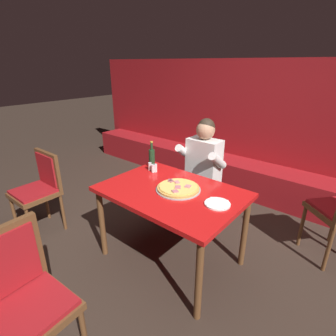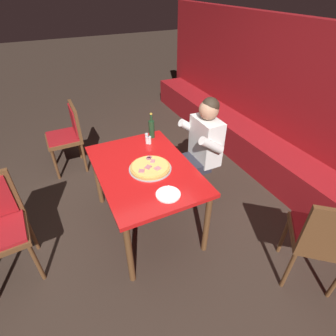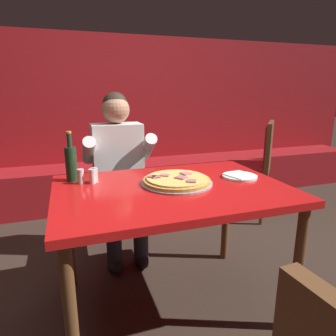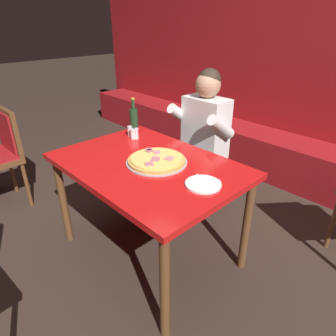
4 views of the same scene
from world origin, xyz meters
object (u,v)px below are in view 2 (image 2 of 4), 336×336
plate_white_paper (168,194)px  shaker_red_pepper_flakes (147,140)px  pizza (150,167)px  dining_chair_far_right (324,237)px  beer_bottle (152,128)px  shaker_oregano (147,137)px  shaker_parmesan (150,140)px  dining_chair_by_booth (68,133)px  main_dining_table (145,175)px  diner_seated_blue_shirt (199,148)px

plate_white_paper → shaker_red_pepper_flakes: 0.88m
pizza → dining_chair_far_right: bearing=39.0°
pizza → beer_bottle: (-0.56, 0.25, 0.09)m
plate_white_paper → shaker_oregano: shaker_oregano is taller
beer_bottle → shaker_red_pepper_flakes: (0.11, -0.10, -0.07)m
shaker_parmesan → dining_chair_by_booth: bearing=-144.9°
pizza → shaker_red_pepper_flakes: 0.48m
dining_chair_by_booth → shaker_oregano: bearing=37.1°
main_dining_table → plate_white_paper: plate_white_paper is taller
shaker_oregano → pizza: bearing=-18.5°
diner_seated_blue_shirt → dining_chair_by_booth: 1.81m
dining_chair_by_booth → shaker_parmesan: bearing=35.1°
diner_seated_blue_shirt → dining_chair_by_booth: bearing=-136.1°
shaker_red_pepper_flakes → dining_chair_by_booth: size_ratio=0.09×
shaker_parmesan → diner_seated_blue_shirt: size_ratio=0.07×
plate_white_paper → shaker_oregano: 0.94m
beer_bottle → dining_chair_far_right: size_ratio=0.29×
shaker_red_pepper_flakes → diner_seated_blue_shirt: size_ratio=0.07×
main_dining_table → dining_chair_far_right: dining_chair_far_right is taller
shaker_parmesan → dining_chair_by_booth: dining_chair_by_booth is taller
plate_white_paper → dining_chair_far_right: dining_chair_far_right is taller
main_dining_table → dining_chair_by_booth: bearing=-159.9°
beer_bottle → shaker_parmesan: beer_bottle is taller
beer_bottle → main_dining_table: bearing=-29.8°
pizza → beer_bottle: size_ratio=1.39×
shaker_red_pepper_flakes → shaker_parmesan: (0.02, 0.02, 0.00)m
main_dining_table → pizza: pizza is taller
dining_chair_by_booth → dining_chair_far_right: (2.72, 1.56, 0.04)m
shaker_red_pepper_flakes → beer_bottle: bearing=137.1°
main_dining_table → shaker_red_pepper_flakes: bearing=154.4°
shaker_parmesan → diner_seated_blue_shirt: (0.23, 0.50, -0.10)m
shaker_parmesan → dining_chair_by_booth: (-1.07, -0.76, -0.25)m
main_dining_table → dining_chair_by_booth: 1.57m
pizza → dining_chair_by_booth: 1.64m
plate_white_paper → shaker_parmesan: size_ratio=2.44×
beer_bottle → shaker_parmesan: size_ratio=3.40×
diner_seated_blue_shirt → pizza: bearing=-72.4°
shaker_red_pepper_flakes → pizza: bearing=-18.7°
diner_seated_blue_shirt → dining_chair_far_right: 1.46m
dining_chair_far_right → dining_chair_by_booth: bearing=-150.2°
main_dining_table → shaker_parmesan: bearing=151.1°
shaker_oregano → dining_chair_far_right: size_ratio=0.09×
plate_white_paper → diner_seated_blue_shirt: bearing=132.4°
pizza → shaker_red_pepper_flakes: bearing=161.3°
main_dining_table → dining_chair_far_right: bearing=39.2°
beer_bottle → dining_chair_by_booth: bearing=-138.8°
pizza → shaker_oregano: bearing=161.5°
main_dining_table → plate_white_paper: bearing=4.7°
dining_chair_by_booth → dining_chair_far_right: size_ratio=0.93×
shaker_red_pepper_flakes → dining_chair_far_right: size_ratio=0.09×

